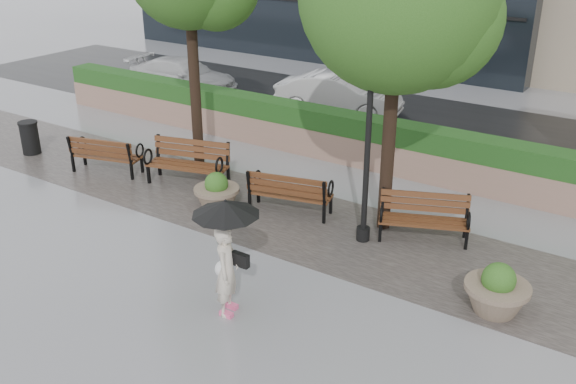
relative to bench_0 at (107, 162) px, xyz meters
The scene contains 16 objects.
ground 6.64m from the bench_0, 24.02° to the right, with size 100.00×100.00×0.00m, color gray.
cobble_strip 6.07m from the bench_0, ahead, with size 28.00×3.20×0.01m, color #383330.
hedge_wall 7.44m from the bench_0, 35.36° to the left, with size 24.00×0.80×1.35m.
asphalt_street 10.28m from the bench_0, 53.87° to the left, with size 40.00×7.00×0.00m, color black.
bench_0 is the anchor object (origin of this frame).
bench_1 2.39m from the bench_0, 14.75° to the left, with size 2.19×1.34×1.10m.
bench_2 5.44m from the bench_0, ahead, with size 2.00×1.17×1.01m.
bench_3 8.53m from the bench_0, ahead, with size 1.98×1.38×0.99m.
planter_left 3.83m from the bench_0, ahead, with size 1.06×1.06×0.89m.
planter_right 10.58m from the bench_0, ahead, with size 1.13×1.13×0.95m.
trash_bin 2.93m from the bench_0, behind, with size 0.54×0.54×0.90m, color black.
lamppost 7.55m from the bench_0, ahead, with size 0.28×0.28×3.80m.
tree_1 8.99m from the bench_0, ahead, with size 3.88×3.86×6.90m.
car_left 8.15m from the bench_0, 117.58° to the left, with size 1.78×4.39×1.27m, color silver.
car_right 8.37m from the bench_0, 72.44° to the left, with size 1.47×4.23×1.39m, color silver.
pedestrian 7.51m from the bench_0, 26.19° to the right, with size 1.14×1.14×2.10m.
Camera 1 is at (6.65, -7.87, 6.44)m, focal length 40.00 mm.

